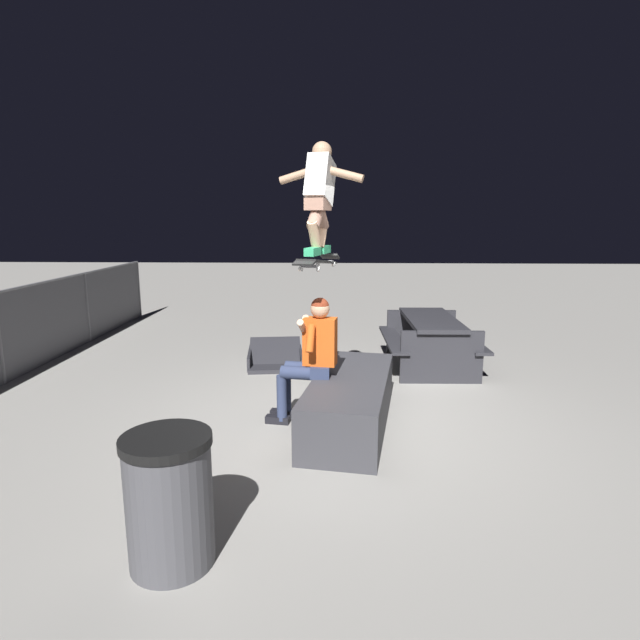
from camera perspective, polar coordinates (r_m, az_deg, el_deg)
ground_plane at (r=5.62m, az=2.54°, el=-11.52°), size 40.00×40.00×0.00m
ledge_box_main at (r=5.49m, az=3.41°, el=-9.09°), size 2.15×1.08×0.54m
person_sitting_on_ledge at (r=5.41m, az=-1.15°, el=-3.74°), size 0.60×0.78×1.38m
skateboard at (r=5.24m, az=-0.23°, el=6.54°), size 1.04×0.45×0.13m
skater_airborne at (r=5.29m, az=-0.05°, el=14.03°), size 0.64×0.88×1.12m
kicker_ramp at (r=7.78m, az=-5.01°, el=-4.48°), size 1.07×0.93×0.43m
picnic_table_back at (r=7.70m, az=12.24°, el=-1.56°), size 1.73×1.38×0.75m
trash_bin at (r=3.54m, az=-16.46°, el=-18.73°), size 0.57×0.57×0.87m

